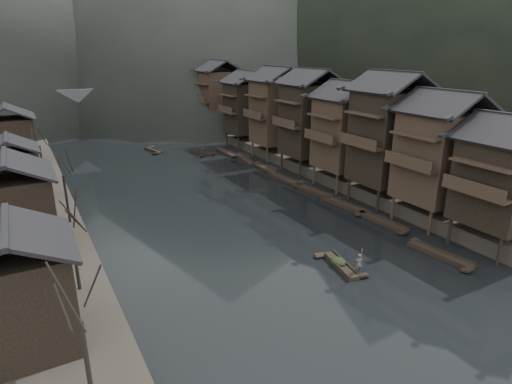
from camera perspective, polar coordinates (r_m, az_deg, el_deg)
water at (r=38.45m, az=4.15°, el=-8.18°), size 300.00×300.00×0.00m
right_bank at (r=88.80m, az=9.12°, el=7.86°), size 40.00×200.00×1.80m
stilt_houses at (r=61.09m, az=7.87°, el=10.61°), size 9.00×67.60×15.22m
left_houses at (r=50.08m, az=-29.90°, el=2.69°), size 8.10×53.20×8.73m
bare_trees at (r=39.62m, az=-24.88°, el=0.50°), size 3.46×44.82×6.92m
moored_sampans at (r=56.62m, az=5.48°, el=1.02°), size 2.67×50.42×0.47m
midriver_boats at (r=82.57m, az=-12.66°, el=6.32°), size 9.40×28.44×0.45m
stone_bridge at (r=103.05m, az=-18.55°, el=11.00°), size 40.00×6.00×9.00m
hero_sampan at (r=36.73m, az=11.18°, el=-9.53°), size 2.00×5.17×0.44m
cargo_heap at (r=36.59m, az=10.95°, el=-8.62°), size 1.12×1.47×0.67m
boatman at (r=35.31m, az=13.58°, el=-8.93°), size 0.73×0.60×1.72m
bamboo_pole at (r=34.39m, az=14.14°, el=-5.20°), size 1.75×1.81×3.21m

